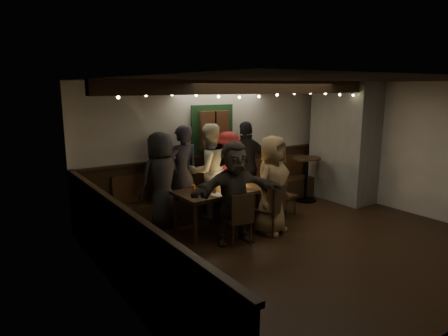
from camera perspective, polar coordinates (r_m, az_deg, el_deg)
room at (r=8.06m, az=9.92°, el=1.18°), size 6.02×5.01×2.62m
dining_table at (r=7.17m, az=0.89°, el=-3.36°), size 2.01×0.86×0.87m
chair_near_left at (r=6.37m, az=2.30°, el=-6.89°), size 0.45×0.45×0.86m
chair_near_right at (r=6.87m, az=7.17°, el=-5.34°), size 0.53×0.53×0.91m
chair_end at (r=7.89m, az=8.30°, el=-3.42°), size 0.46×0.46×0.85m
high_top at (r=9.00m, az=11.65°, el=-0.76°), size 0.61×0.61×0.98m
person_a at (r=7.26m, az=-8.95°, el=-1.63°), size 0.90×0.65×1.72m
person_b at (r=7.48m, az=-5.92°, el=-0.80°), size 0.69×0.48×1.82m
person_c at (r=7.64m, az=-2.21°, el=-0.46°), size 0.92×0.73×1.82m
person_d at (r=7.99m, az=0.50°, el=-0.62°), size 1.18×0.88×1.63m
person_e at (r=8.12m, az=3.23°, el=0.24°), size 1.16×0.79×1.82m
person_f at (r=6.40m, az=1.53°, el=-3.52°), size 1.62×0.81×1.67m
person_g at (r=6.87m, az=6.89°, el=-2.44°), size 0.97×0.80×1.70m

